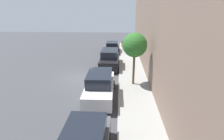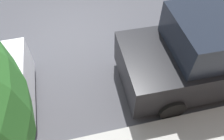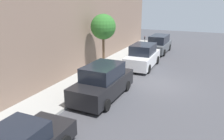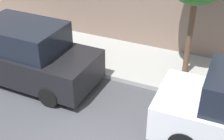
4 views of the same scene
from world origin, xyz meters
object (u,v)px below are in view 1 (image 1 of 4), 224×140
street_tree (135,45)px  fire_hydrant (122,45)px  parked_suv_second (100,86)px  parking_meter_far (123,45)px  parked_suv_third (110,59)px  parked_sedan_fourth (112,48)px

street_tree → fire_hydrant: (-0.90, 14.26, -3.02)m
parked_suv_second → parking_meter_far: 13.89m
parked_suv_third → fire_hydrant: (1.42, 9.53, -0.44)m
fire_hydrant → street_tree: bearing=-86.4°
parking_meter_far → street_tree: (0.80, -11.51, 2.43)m
parked_sedan_fourth → street_tree: (2.35, -11.19, 2.79)m
parked_suv_third → street_tree: 5.87m
parked_suv_second → parked_suv_third: (0.30, 6.98, 0.00)m
parked_sedan_fourth → street_tree: street_tree is taller
parked_sedan_fourth → parking_meter_far: size_ratio=2.96×
parked_suv_second → street_tree: (2.62, 2.25, 2.59)m
parked_sedan_fourth → parking_meter_far: parking_meter_far is taller
parked_sedan_fourth → fire_hydrant: parked_sedan_fourth is taller
parked_suv_third → parking_meter_far: bearing=77.4°
parked_suv_second → fire_hydrant: size_ratio=7.00×
parked_suv_third → street_tree: size_ratio=1.10×
street_tree → fire_hydrant: street_tree is taller
parked_suv_third → street_tree: bearing=-63.9°
parked_suv_second → fire_hydrant: parked_suv_second is taller
parked_suv_second → street_tree: bearing=40.7°
parking_meter_far → street_tree: 11.79m
parked_suv_third → parking_meter_far: size_ratio=3.16×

